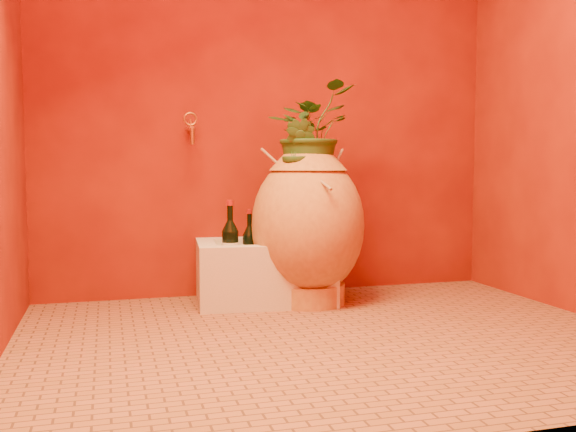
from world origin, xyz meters
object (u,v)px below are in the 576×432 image
object	(u,v)px
stone_basin	(264,273)
wine_bottle_b	(250,247)
amphora	(308,224)
wine_bottle_c	(282,242)
wine_bottle_a	(230,246)
wall_tap	(191,127)

from	to	relation	value
stone_basin	wine_bottle_b	distance (m)	0.15
amphora	wine_bottle_c	xyz separation A→B (m)	(-0.08, 0.20, -0.11)
wine_bottle_a	wall_tap	distance (m)	0.64
wine_bottle_b	amphora	bearing A→B (deg)	-26.34
wine_bottle_c	wall_tap	xyz separation A→B (m)	(-0.47, 0.06, 0.60)
wine_bottle_a	wine_bottle_c	distance (m)	0.32
wall_tap	wine_bottle_a	bearing A→B (deg)	-48.15
wine_bottle_a	wine_bottle_c	bearing A→B (deg)	21.77
wine_bottle_a	wine_bottle_c	size ratio (longest dim) A/B	1.03
amphora	wine_bottle_a	size ratio (longest dim) A/B	2.31
stone_basin	wall_tap	world-z (taller)	wall_tap
stone_basin	wall_tap	bearing A→B (deg)	154.54
stone_basin	wine_bottle_c	world-z (taller)	wine_bottle_c
amphora	stone_basin	world-z (taller)	amphora
wine_bottle_a	wine_bottle_c	world-z (taller)	wine_bottle_a
amphora	wine_bottle_a	distance (m)	0.40
amphora	wine_bottle_a	world-z (taller)	amphora
amphora	wall_tap	world-z (taller)	wall_tap
amphora	stone_basin	distance (m)	0.34
wine_bottle_a	stone_basin	bearing A→B (deg)	6.59
amphora	wine_bottle_b	xyz separation A→B (m)	(-0.27, 0.13, -0.12)
stone_basin	wine_bottle_b	bearing A→B (deg)	154.11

